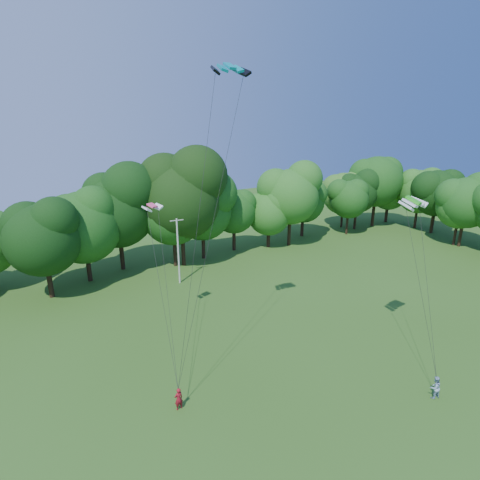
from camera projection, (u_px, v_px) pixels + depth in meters
utility_pole at (178, 251)px, 41.96m from camera, size 1.52×0.26×7.61m
kite_flyer_left at (179, 399)px, 23.83m from camera, size 0.60×0.42×1.55m
kite_flyer_right at (435, 387)px, 24.84m from camera, size 0.91×0.78×1.60m
kite_teal at (230, 66)px, 22.90m from camera, size 2.49×1.31×0.54m
kite_green at (414, 200)px, 26.43m from camera, size 2.57×1.43×0.53m
kite_pink at (152, 205)px, 29.61m from camera, size 1.78×1.27×0.30m
tree_back_center at (180, 191)px, 45.65m from camera, size 10.62×10.62×15.44m
tree_back_east at (344, 186)px, 64.35m from camera, size 8.00×8.00×11.64m
tree_flank_east at (467, 198)px, 53.81m from camera, size 8.11×8.11×11.80m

